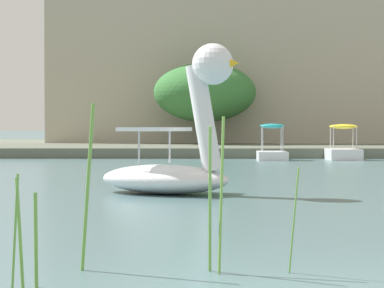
{
  "coord_description": "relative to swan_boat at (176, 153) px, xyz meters",
  "views": [
    {
      "loc": [
        -1.28,
        -5.36,
        1.35
      ],
      "look_at": [
        -1.48,
        15.1,
        0.92
      ],
      "focal_mm": 71.97,
      "sensor_mm": 36.0,
      "label": 1
    }
  ],
  "objects": [
    {
      "name": "shore_bank_far",
      "position": [
        1.76,
        31.12,
        -0.62
      ],
      "size": [
        120.18,
        26.06,
        0.45
      ],
      "primitive_type": "cube",
      "color": "#5B6051",
      "rests_on": "ground_plane"
    },
    {
      "name": "apartment_block",
      "position": [
        2.9,
        35.28,
        6.99
      ],
      "size": [
        23.35,
        14.67,
        14.76
      ],
      "primitive_type": "cube",
      "rotation": [
        0.0,
        0.0,
        -0.1
      ],
      "color": "#B2A893",
      "rests_on": "shore_bank_far"
    },
    {
      "name": "swan_boat",
      "position": [
        0.0,
        0.0,
        0.0
      ],
      "size": [
        3.24,
        2.68,
        3.03
      ],
      "color": "white",
      "rests_on": "ground_plane"
    },
    {
      "name": "pedal_boat_yellow",
      "position": [
        6.58,
        16.98,
        -0.42
      ],
      "size": [
        1.36,
        2.14,
        1.51
      ],
      "color": "white",
      "rests_on": "ground_plane"
    },
    {
      "name": "reed_clump_foreground",
      "position": [
        -0.2,
        -8.72,
        -0.2
      ],
      "size": [
        2.49,
        1.04,
        1.59
      ],
      "color": "#669942",
      "rests_on": "ground_plane"
    },
    {
      "name": "tree_broadleaf_behind_dock",
      "position": [
        0.77,
        27.44,
        2.49
      ],
      "size": [
        8.11,
        8.11,
        4.54
      ],
      "color": "brown",
      "rests_on": "shore_bank_far"
    },
    {
      "name": "pedal_boat_teal",
      "position": [
        3.53,
        16.65,
        -0.41
      ],
      "size": [
        1.27,
        2.09,
        1.53
      ],
      "color": "white",
      "rests_on": "ground_plane"
    }
  ]
}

